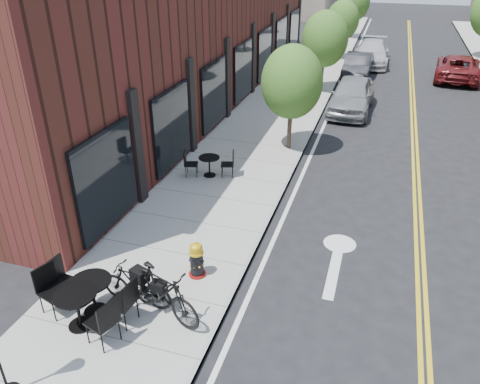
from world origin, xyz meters
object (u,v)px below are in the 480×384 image
(parked_car_b, at_px, (358,66))
(bistro_set_b, at_px, (92,292))
(parked_car_a, at_px, (352,95))
(parked_car_c, at_px, (372,53))
(fire_hydrant, at_px, (197,260))
(bicycle_left, at_px, (136,285))
(parked_car_far, at_px, (458,67))
(bistro_set_a, at_px, (77,305))
(bistro_set_c, at_px, (209,164))
(bicycle_right, at_px, (162,293))

(parked_car_b, bearing_deg, bistro_set_b, -97.90)
(parked_car_a, distance_m, parked_car_c, 9.95)
(fire_hydrant, xyz_separation_m, bicycle_left, (-0.84, -1.29, 0.07))
(fire_hydrant, distance_m, bistro_set_b, 2.38)
(fire_hydrant, bearing_deg, parked_car_c, 85.11)
(bicycle_left, relative_size, parked_car_far, 0.33)
(bistro_set_a, xyz_separation_m, bistro_set_b, (0.05, 0.45, -0.01))
(fire_hydrant, height_order, parked_car_c, parked_car_c)
(parked_car_c, bearing_deg, bistro_set_c, -103.98)
(bicycle_left, bearing_deg, parked_car_b, 175.30)
(bistro_set_c, xyz_separation_m, parked_car_b, (3.53, 14.82, 0.12))
(fire_hydrant, relative_size, bicycle_left, 0.55)
(bistro_set_a, distance_m, parked_car_a, 16.23)
(fire_hydrant, xyz_separation_m, parked_car_c, (2.51, 23.49, 0.18))
(bicycle_right, bearing_deg, parked_car_b, 13.99)
(parked_car_far, bearing_deg, bistro_set_a, 74.42)
(bicycle_right, bearing_deg, bistro_set_a, 137.09)
(bistro_set_c, distance_m, parked_car_far, 18.51)
(bicycle_right, bearing_deg, fire_hydrant, 13.70)
(bistro_set_a, height_order, bistro_set_b, bistro_set_a)
(bistro_set_a, relative_size, bistro_set_b, 1.02)
(parked_car_b, distance_m, parked_car_far, 5.63)
(bistro_set_c, distance_m, parked_car_c, 18.92)
(parked_car_c, bearing_deg, bicycle_right, -97.59)
(parked_car_a, relative_size, parked_car_far, 0.91)
(parked_car_b, height_order, parked_car_far, parked_car_far)
(bicycle_right, xyz_separation_m, bistro_set_c, (-1.42, 6.47, -0.16))
(bicycle_right, xyz_separation_m, parked_car_c, (2.66, 24.95, 0.01))
(parked_car_c, distance_m, parked_car_far, 5.43)
(bistro_set_a, bearing_deg, bicycle_left, 67.14)
(bistro_set_a, bearing_deg, bistro_set_c, 107.35)
(bicycle_right, bearing_deg, bicycle_left, 96.42)
(fire_hydrant, relative_size, parked_car_a, 0.20)
(bicycle_right, bearing_deg, parked_car_far, 1.14)
(parked_car_b, height_order, parked_car_c, parked_car_c)
(bistro_set_c, distance_m, parked_car_a, 9.33)
(parked_car_a, distance_m, parked_car_b, 6.30)
(parked_car_c, bearing_deg, parked_car_far, -26.66)
(bistro_set_a, relative_size, parked_car_far, 0.41)
(fire_hydrant, distance_m, parked_car_b, 19.94)
(bistro_set_c, xyz_separation_m, parked_car_far, (9.00, 16.17, 0.14))
(bicycle_left, relative_size, bistro_set_a, 0.81)
(parked_car_a, relative_size, parked_car_b, 1.10)
(bistro_set_a, distance_m, bistro_set_b, 0.46)
(fire_hydrant, bearing_deg, parked_car_b, 85.58)
(bistro_set_a, xyz_separation_m, bistro_set_c, (0.06, 7.24, -0.10))
(bicycle_right, relative_size, parked_car_a, 0.44)
(bistro_set_c, relative_size, parked_car_far, 0.33)
(bistro_set_a, height_order, parked_car_c, parked_car_c)
(parked_car_a, relative_size, parked_car_c, 0.90)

